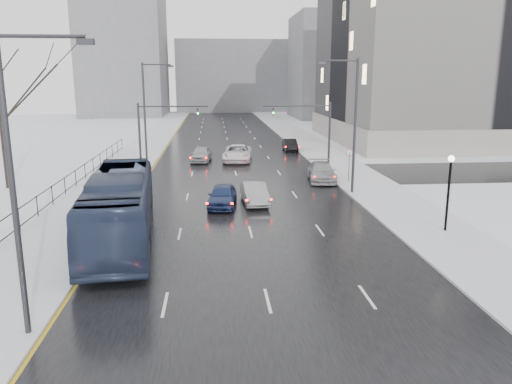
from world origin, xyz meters
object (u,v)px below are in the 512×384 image
object	(u,v)px
mast_signal_left	(152,131)
bus	(120,208)
sedan_right_near	(254,193)
mast_signal_right	(318,129)
streetlight_r_mid	(352,120)
streetlight_l_near	(19,174)
tree_park_e	(9,189)
no_uturn_sign	(349,156)
sedan_center_near	(222,196)
lamppost_r_mid	(449,182)
sedan_right_distant	(290,145)
streetlight_l_far	(147,110)
sedan_center_far	(201,154)
sedan_right_far	(322,172)
sedan_right_cross	(237,153)

from	to	relation	value
mast_signal_left	bus	distance (m)	18.14
sedan_right_near	mast_signal_right	bearing A→B (deg)	54.44
mast_signal_left	sedan_right_near	bearing A→B (deg)	-52.09
bus	streetlight_r_mid	bearing A→B (deg)	27.68
streetlight_l_near	tree_park_e	bearing A→B (deg)	112.69
no_uturn_sign	sedan_center_near	size ratio (longest dim) A/B	0.61
lamppost_r_mid	tree_park_e	bearing A→B (deg)	154.38
sedan_center_near	sedan_right_distant	world-z (taller)	sedan_center_near
tree_park_e	no_uturn_sign	xyz separation A→B (m)	(27.40, 0.00, 2.30)
streetlight_r_mid	lamppost_r_mid	bearing A→B (deg)	-74.18
streetlight_l_far	bus	size ratio (longest dim) A/B	0.75
lamppost_r_mid	mast_signal_right	xyz separation A→B (m)	(-3.67, 18.00, 1.16)
streetlight_l_near	sedan_right_distant	xyz separation A→B (m)	(15.37, 42.98, -4.88)
sedan_center_near	sedan_right_distant	xyz separation A→B (m)	(8.66, 26.06, -0.06)
streetlight_l_near	mast_signal_left	size ratio (longest dim) A/B	1.54
mast_signal_right	sedan_center_far	size ratio (longest dim) A/B	1.38
sedan_right_far	sedan_right_distant	size ratio (longest dim) A/B	1.26
streetlight_l_far	sedan_center_far	distance (m)	7.90
tree_park_e	sedan_center_far	world-z (taller)	tree_park_e
sedan_center_far	streetlight_l_far	bearing A→B (deg)	-134.22
sedan_right_near	sedan_right_cross	xyz separation A→B (m)	(-0.27, 18.22, 0.11)
no_uturn_sign	sedan_right_distant	size ratio (longest dim) A/B	0.64
sedan_right_near	lamppost_r_mid	bearing A→B (deg)	-39.94
streetlight_r_mid	bus	distance (m)	18.55
mast_signal_right	no_uturn_sign	world-z (taller)	mast_signal_right
lamppost_r_mid	sedan_center_far	xyz separation A→B (m)	(-14.28, 25.96, -2.10)
no_uturn_sign	sedan_right_distant	distance (m)	19.15
streetlight_r_mid	sedan_right_near	distance (m)	9.16
sedan_right_cross	sedan_right_distant	world-z (taller)	sedan_right_cross
streetlight_r_mid	sedan_right_far	world-z (taller)	streetlight_r_mid
tree_park_e	bus	bearing A→B (deg)	-51.35
sedan_right_cross	sedan_right_far	distance (m)	12.72
streetlight_l_far	sedan_right_far	bearing A→B (deg)	-24.76
tree_park_e	sedan_center_near	bearing A→B (deg)	-22.92
streetlight_r_mid	streetlight_l_near	distance (m)	25.82
sedan_center_near	sedan_center_far	world-z (taller)	sedan_center_far
bus	sedan_right_near	distance (m)	10.93
lamppost_r_mid	no_uturn_sign	world-z (taller)	lamppost_r_mid
streetlight_l_far	no_uturn_sign	world-z (taller)	streetlight_l_far
lamppost_r_mid	no_uturn_sign	distance (m)	14.13
sedan_center_near	sedan_right_cross	xyz separation A→B (m)	(1.96, 18.90, 0.10)
streetlight_l_far	sedan_center_far	world-z (taller)	streetlight_l_far
mast_signal_right	sedan_right_distant	xyz separation A→B (m)	(-0.13, 14.99, -3.37)
mast_signal_right	sedan_right_cross	xyz separation A→B (m)	(-6.83, 7.82, -3.21)
streetlight_l_far	streetlight_l_near	bearing A→B (deg)	-90.00
lamppost_r_mid	sedan_right_near	world-z (taller)	lamppost_r_mid
sedan_right_near	streetlight_l_far	bearing A→B (deg)	118.51
sedan_center_near	sedan_right_near	size ratio (longest dim) A/B	0.99
streetlight_l_far	sedan_right_distant	size ratio (longest dim) A/B	2.36
streetlight_r_mid	sedan_center_near	distance (m)	11.20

